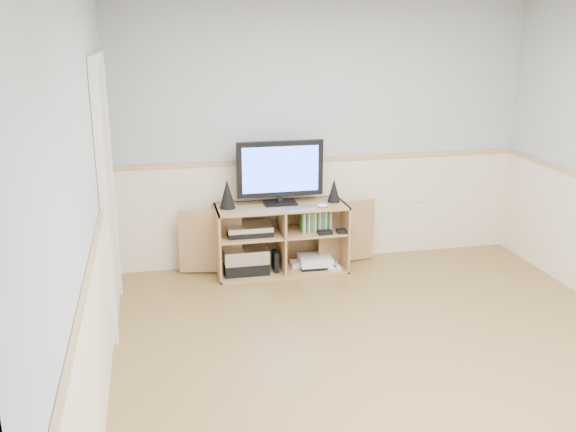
{
  "coord_description": "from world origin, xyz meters",
  "views": [
    {
      "loc": [
        -1.62,
        -3.64,
        2.29
      ],
      "look_at": [
        -0.57,
        1.2,
        0.79
      ],
      "focal_mm": 40.0,
      "sensor_mm": 36.0,
      "label": 1
    }
  ],
  "objects_px": {
    "media_cabinet": "(280,236)",
    "monitor": "(280,171)",
    "keyboard": "(300,208)",
    "game_consoles": "(314,262)"
  },
  "relations": [
    {
      "from": "monitor",
      "to": "keyboard",
      "type": "relative_size",
      "value": 2.99
    },
    {
      "from": "game_consoles",
      "to": "monitor",
      "type": "bearing_deg",
      "value": 169.14
    },
    {
      "from": "media_cabinet",
      "to": "keyboard",
      "type": "bearing_deg",
      "value": -53.0
    },
    {
      "from": "monitor",
      "to": "game_consoles",
      "type": "xyz_separation_m",
      "value": [
        0.32,
        -0.06,
        -0.9
      ]
    },
    {
      "from": "keyboard",
      "to": "media_cabinet",
      "type": "bearing_deg",
      "value": 113.18
    },
    {
      "from": "media_cabinet",
      "to": "monitor",
      "type": "distance_m",
      "value": 0.64
    },
    {
      "from": "media_cabinet",
      "to": "monitor",
      "type": "bearing_deg",
      "value": -90.0
    },
    {
      "from": "monitor",
      "to": "game_consoles",
      "type": "height_order",
      "value": "monitor"
    },
    {
      "from": "monitor",
      "to": "keyboard",
      "type": "distance_m",
      "value": 0.4
    },
    {
      "from": "keyboard",
      "to": "game_consoles",
      "type": "relative_size",
      "value": 0.6
    }
  ]
}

